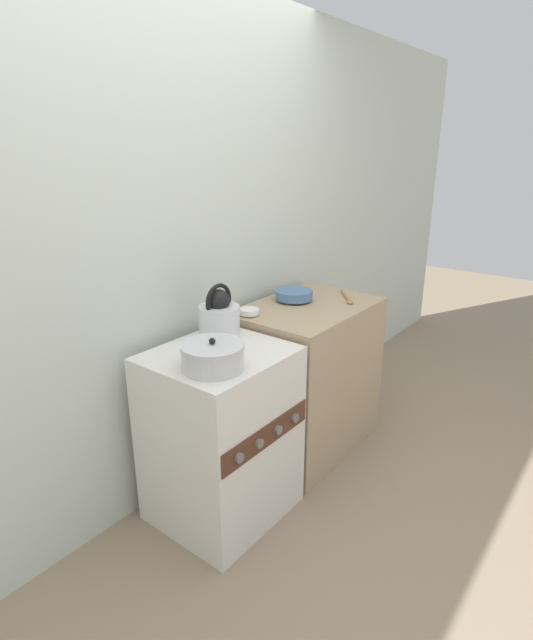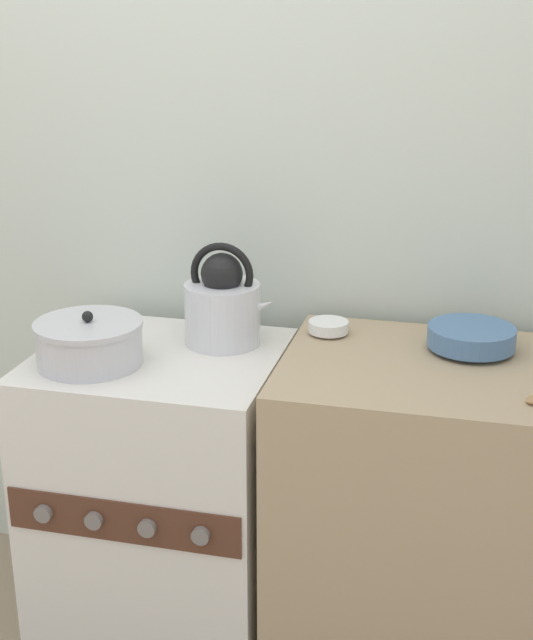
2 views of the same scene
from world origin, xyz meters
name	(u,v)px [view 1 (image 1 of 2)]	position (x,y,z in m)	size (l,w,h in m)	color
ground_plane	(267,532)	(0.00, 0.00, 0.00)	(12.00, 12.00, 0.00)	gray
wall_back	(158,259)	(0.00, 0.65, 1.25)	(7.00, 0.06, 2.50)	silver
stove	(222,435)	(0.00, 0.28, 0.43)	(0.62, 0.58, 0.86)	silver
counter	(306,377)	(0.76, 0.29, 0.45)	(0.85, 0.58, 0.90)	tan
kettle	(219,317)	(0.14, 0.40, 0.97)	(0.25, 0.20, 0.28)	silver
cooking_pot	(213,356)	(-0.14, 0.18, 0.92)	(0.27, 0.27, 0.14)	silver
enamel_bowl	(294,295)	(0.79, 0.41, 0.93)	(0.22, 0.22, 0.06)	#4C729E
small_ceramic_bowl	(249,312)	(0.42, 0.44, 0.92)	(0.11, 0.11, 0.04)	white
wooden_spoon	(347,298)	(1.00, 0.18, 0.91)	(0.23, 0.20, 0.02)	#A37A4C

